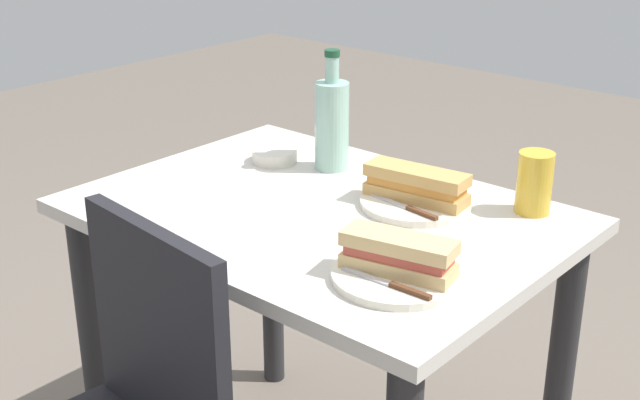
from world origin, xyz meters
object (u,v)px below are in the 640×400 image
Objects in this scene: knife_near at (408,208)px; baguette_sandwich_far at (399,254)px; dining_table at (320,268)px; baguette_sandwich_near at (416,184)px; olive_bowl at (275,156)px; knife_far at (391,285)px; plate_near at (416,203)px; beer_glass at (534,183)px; water_bottle at (332,123)px; plate_far at (398,276)px.

knife_near is 0.29m from baguette_sandwich_far.
baguette_sandwich_near is at bearing -134.98° from dining_table.
knife_far is at bearing 149.73° from olive_bowl.
plate_near is at bearing -61.07° from knife_far.
beer_glass reaches higher than knife_near.
water_bottle is at bearing 7.96° from beer_glass.
baguette_sandwich_far is 1.16× the size of knife_far.
plate_near is 0.25m from beer_glass.
knife_far is (-0.02, 0.05, 0.01)m from plate_far.
olive_bowl is (0.43, -0.06, -0.00)m from knife_near.
plate_near is at bearing -71.63° from knife_near.
water_bottle is (0.14, -0.21, 0.25)m from dining_table.
dining_table is at bearing 124.57° from water_bottle.
plate_far is 0.04m from baguette_sandwich_far.
beer_glass is at bearing -168.61° from olive_bowl.
water_bottle is at bearing -38.40° from plate_far.
knife_far is at bearing 113.95° from baguette_sandwich_far.
beer_glass is (-0.20, -0.13, 0.06)m from plate_near.
plate_far is at bearing -66.05° from knife_far.
beer_glass is (-0.01, -0.48, 0.05)m from knife_far.
plate_far is 0.84× the size of water_bottle.
knife_near is at bearing -59.31° from knife_far.
beer_glass reaches higher than plate_far.
olive_bowl is at bearing 23.26° from water_bottle.
beer_glass is at bearing -146.52° from plate_near.
water_bottle is at bearing -12.74° from baguette_sandwich_near.
olive_bowl is at bearing -1.12° from baguette_sandwich_near.
baguette_sandwich_far is 1.95× the size of olive_bowl.
water_bottle reaches higher than olive_bowl.
knife_far is at bearing 139.23° from water_bottle.
plate_near and plate_far have the same top height.
dining_table is at bearing 45.02° from plate_near.
baguette_sandwich_far is 0.43m from beer_glass.
baguette_sandwich_near reaches higher than knife_far.
plate_near is at bearing 167.26° from water_bottle.
dining_table is at bearing -31.41° from knife_far.
beer_glass is 0.63m from olive_bowl.
baguette_sandwich_near is 1.25× the size of knife_far.
baguette_sandwich_far reaches higher than knife_far.
water_bottle reaches higher than beer_glass.
water_bottle reaches higher than plate_far.
plate_far is 0.59m from water_bottle.
beer_glass reaches higher than baguette_sandwich_near.
plate_near is 0.04m from baguette_sandwich_near.
olive_bowl reaches higher than dining_table.
beer_glass reaches higher than olive_bowl.
plate_near is at bearing 0.00° from baguette_sandwich_near.
knife_far is (-0.17, 0.29, 0.00)m from knife_near.
baguette_sandwich_near is at bearing 0.00° from plate_near.
baguette_sandwich_near is at bearing -60.25° from plate_far.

